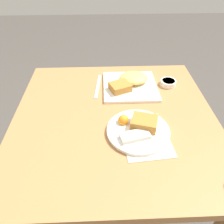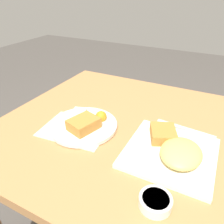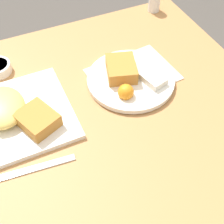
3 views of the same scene
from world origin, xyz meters
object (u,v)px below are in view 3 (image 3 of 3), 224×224
(salt_shaker, at_px, (154,3))
(butter_knife, at_px, (29,170))
(plate_square_near, at_px, (14,113))
(plate_oval_far, at_px, (130,77))

(salt_shaker, distance_m, butter_knife, 0.75)
(plate_square_near, xyz_separation_m, plate_oval_far, (0.00, 0.33, -0.00))
(plate_square_near, height_order, plate_oval_far, plate_square_near)
(plate_square_near, relative_size, butter_knife, 1.25)
(plate_oval_far, distance_m, butter_knife, 0.38)
(salt_shaker, height_order, butter_knife, salt_shaker)
(salt_shaker, bearing_deg, plate_square_near, -62.65)
(salt_shaker, relative_size, butter_knife, 0.32)
(salt_shaker, bearing_deg, butter_knife, -51.61)
(plate_oval_far, relative_size, salt_shaker, 3.61)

